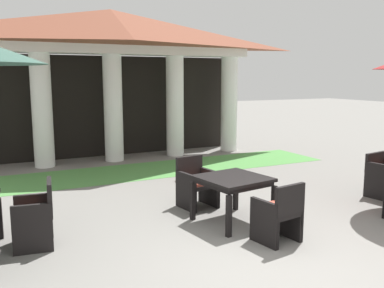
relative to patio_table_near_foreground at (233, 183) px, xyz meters
The scene contains 9 objects.
ground_plane 1.75m from the patio_table_near_foreground, 99.64° to the right, with size 60.00×60.00×0.00m, color gray.
background_pavilion 6.31m from the patio_table_near_foreground, 92.67° to the left, with size 8.56×2.69×4.05m.
lawn_strip 4.20m from the patio_table_near_foreground, 93.75° to the left, with size 10.36×1.87×0.01m, color #519347.
patio_table_near_foreground is the anchor object (origin of this frame).
patio_chair_near_foreground_north 1.02m from the patio_table_near_foreground, 98.36° to the left, with size 0.64×0.65×0.88m.
patio_chair_near_foreground_south 1.02m from the patio_table_near_foreground, 81.64° to the right, with size 0.61×0.59×0.86m.
patio_chair_mid_left_east 2.95m from the patio_table_near_foreground, behind, with size 0.59×0.63×0.91m.
patio_chair_mid_right_north 3.40m from the patio_table_near_foreground, ahead, with size 0.70×0.62×0.84m.
terracotta_urn 2.89m from the patio_table_near_foreground, 81.01° to the left, with size 0.25×0.25×0.44m.
Camera 1 is at (-3.19, -3.93, 2.31)m, focal length 39.58 mm.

